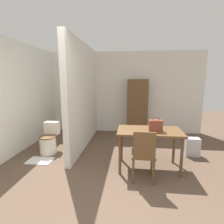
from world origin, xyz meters
The scene contains 11 objects.
ground_plane centered at (0.00, 0.00, 0.00)m, with size 16.00×16.00×0.00m, color brown.
wall_back centered at (0.00, 3.79, 1.25)m, with size 5.19×0.12×2.50m.
wall_left centered at (-2.15, 1.86, 1.25)m, with size 0.12×4.73×2.50m.
partition_wall centered at (-0.74, 2.45, 1.25)m, with size 0.12×2.56×2.50m.
dining_table centered at (0.77, 1.36, 0.65)m, with size 1.16×0.66×0.74m.
wooden_chair centered at (0.64, 0.91, 0.48)m, with size 0.39×0.39×0.87m.
toilet centered at (-1.41, 1.86, 0.29)m, with size 0.38×0.53×0.68m.
handbag centered at (0.87, 1.28, 0.85)m, with size 0.23×0.12×0.27m.
wooden_cabinet centered at (0.62, 3.52, 0.83)m, with size 0.61×0.40×1.67m.
bath_mat centered at (-1.41, 1.42, 0.01)m, with size 0.50×0.34×0.01m.
space_heater centered at (1.78, 2.03, 0.20)m, with size 0.30×0.19×0.40m.
Camera 1 is at (0.43, -1.76, 1.63)m, focal length 28.00 mm.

